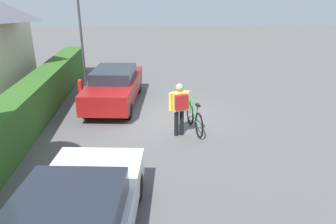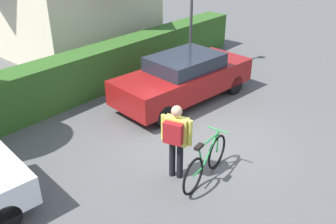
% 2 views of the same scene
% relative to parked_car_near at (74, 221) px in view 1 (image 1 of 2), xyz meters
% --- Properties ---
extents(ground_plane, '(60.00, 60.00, 0.00)m').
position_rel_parked_car_near_xyz_m(ground_plane, '(5.93, -1.72, -0.69)').
color(ground_plane, '#545454').
extents(hedge_row, '(14.05, 0.90, 1.35)m').
position_rel_parked_car_near_xyz_m(hedge_row, '(5.93, 2.51, -0.01)').
color(hedge_row, '#2F5B21').
rests_on(hedge_row, ground).
extents(parked_car_near, '(4.26, 2.24, 1.29)m').
position_rel_parked_car_near_xyz_m(parked_car_near, '(0.00, 0.00, 0.00)').
color(parked_car_near, silver).
rests_on(parked_car_near, ground).
extents(parked_car_far, '(4.51, 2.09, 1.39)m').
position_rel_parked_car_near_xyz_m(parked_car_far, '(7.52, -0.02, 0.04)').
color(parked_car_far, maroon).
rests_on(parked_car_far, ground).
extents(bicycle, '(1.77, 0.50, 0.99)m').
position_rel_parked_car_near_xyz_m(bicycle, '(4.84, -2.70, -0.28)').
color(bicycle, black).
rests_on(bicycle, ground).
extents(person_rider, '(0.44, 0.64, 1.63)m').
position_rel_parked_car_near_xyz_m(person_rider, '(4.49, -2.19, 0.30)').
color(person_rider, black).
rests_on(person_rider, ground).
extents(street_lamp, '(0.28, 0.28, 4.44)m').
position_rel_parked_car_near_xyz_m(street_lamp, '(9.77, 1.49, 2.16)').
color(street_lamp, '#38383D').
rests_on(street_lamp, ground).
extents(fire_hydrant, '(0.20, 0.20, 0.81)m').
position_rel_parked_car_near_xyz_m(fire_hydrant, '(8.32, 1.44, -0.28)').
color(fire_hydrant, red).
rests_on(fire_hydrant, ground).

